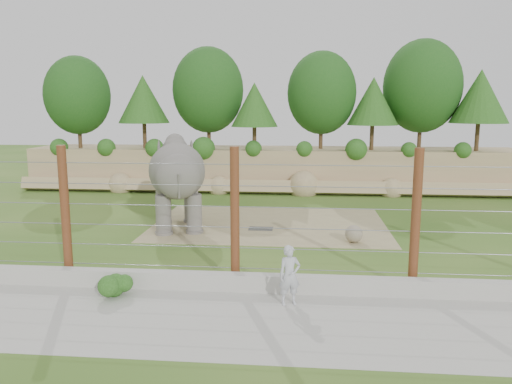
# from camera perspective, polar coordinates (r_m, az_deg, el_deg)

# --- Properties ---
(ground) EXTENTS (90.00, 90.00, 0.00)m
(ground) POSITION_cam_1_polar(r_m,az_deg,el_deg) (18.96, -0.56, -5.80)
(ground) COLOR #2B5816
(ground) RESTS_ON ground
(back_embankment) EXTENTS (30.00, 5.52, 8.77)m
(back_embankment) POSITION_cam_1_polar(r_m,az_deg,el_deg) (30.89, 2.94, 7.69)
(back_embankment) COLOR #9F8763
(back_embankment) RESTS_ON ground
(dirt_patch) EXTENTS (10.00, 7.00, 0.02)m
(dirt_patch) POSITION_cam_1_polar(r_m,az_deg,el_deg) (21.82, 1.55, -3.69)
(dirt_patch) COLOR #9A8A62
(dirt_patch) RESTS_ON ground
(drain_grate) EXTENTS (1.00, 0.60, 0.03)m
(drain_grate) POSITION_cam_1_polar(r_m,az_deg,el_deg) (20.92, 0.56, -4.21)
(drain_grate) COLOR #262628
(drain_grate) RESTS_ON dirt_patch
(elephant) EXTENTS (3.20, 5.03, 3.77)m
(elephant) POSITION_cam_1_polar(r_m,az_deg,el_deg) (21.05, -8.97, 0.90)
(elephant) COLOR #67625C
(elephant) RESTS_ON ground
(stone_ball) EXTENTS (0.66, 0.66, 0.66)m
(stone_ball) POSITION_cam_1_polar(r_m,az_deg,el_deg) (19.20, 11.11, -4.71)
(stone_ball) COLOR gray
(stone_ball) RESTS_ON dirt_patch
(retaining_wall) EXTENTS (26.00, 0.35, 0.50)m
(retaining_wall) POSITION_cam_1_polar(r_m,az_deg,el_deg) (14.16, -2.65, -10.25)
(retaining_wall) COLOR #B8B7AC
(retaining_wall) RESTS_ON ground
(walkway) EXTENTS (26.00, 4.00, 0.01)m
(walkway) POSITION_cam_1_polar(r_m,az_deg,el_deg) (12.42, -3.95, -14.45)
(walkway) COLOR #B8B7AC
(walkway) RESTS_ON ground
(barrier_fence) EXTENTS (20.26, 0.26, 4.00)m
(barrier_fence) POSITION_cam_1_polar(r_m,az_deg,el_deg) (14.14, -2.43, -2.88)
(barrier_fence) COLOR #532912
(barrier_fence) RESTS_ON ground
(walkway_shrub) EXTENTS (0.61, 0.61, 0.61)m
(walkway_shrub) POSITION_cam_1_polar(r_m,az_deg,el_deg) (14.14, -15.57, -10.37)
(walkway_shrub) COLOR #224E16
(walkway_shrub) RESTS_ON walkway
(zookeeper) EXTENTS (0.66, 0.53, 1.57)m
(zookeeper) POSITION_cam_1_polar(r_m,az_deg,el_deg) (13.07, 3.86, -9.47)
(zookeeper) COLOR #A6AAAF
(zookeeper) RESTS_ON walkway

